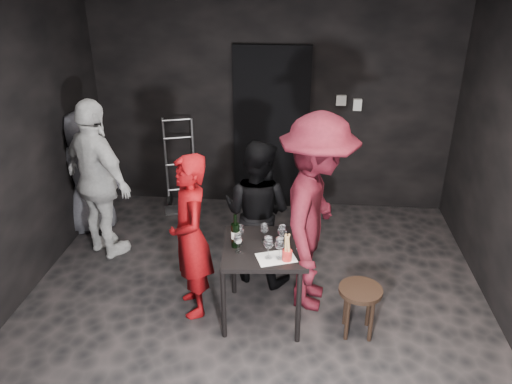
# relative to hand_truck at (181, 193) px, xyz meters

# --- Properties ---
(floor) EXTENTS (4.50, 5.00, 0.02)m
(floor) POSITION_rel_hand_truck_xyz_m (1.16, -2.21, -0.22)
(floor) COLOR black
(floor) RESTS_ON ground
(ceiling) EXTENTS (4.50, 5.00, 0.02)m
(ceiling) POSITION_rel_hand_truck_xyz_m (1.16, -2.21, 2.48)
(ceiling) COLOR silver
(ceiling) RESTS_ON ground
(wall_back) EXTENTS (4.50, 0.04, 2.70)m
(wall_back) POSITION_rel_hand_truck_xyz_m (1.16, 0.29, 1.13)
(wall_back) COLOR black
(wall_back) RESTS_ON ground
(doorway) EXTENTS (0.95, 0.10, 2.10)m
(doorway) POSITION_rel_hand_truck_xyz_m (1.16, 0.23, 0.83)
(doorway) COLOR black
(doorway) RESTS_ON ground
(wallbox_upper) EXTENTS (0.12, 0.06, 0.12)m
(wallbox_upper) POSITION_rel_hand_truck_xyz_m (2.01, 0.24, 1.23)
(wallbox_upper) COLOR #B7B7B2
(wallbox_upper) RESTS_ON wall_back
(wallbox_lower) EXTENTS (0.10, 0.06, 0.14)m
(wallbox_lower) POSITION_rel_hand_truck_xyz_m (2.21, 0.24, 1.18)
(wallbox_lower) COLOR #B7B7B2
(wallbox_lower) RESTS_ON wall_back
(hand_truck) EXTENTS (0.41, 0.34, 1.22)m
(hand_truck) POSITION_rel_hand_truck_xyz_m (0.00, 0.00, 0.00)
(hand_truck) COLOR #B2B2B7
(hand_truck) RESTS_ON floor
(tasting_table) EXTENTS (0.72, 0.72, 0.75)m
(tasting_table) POSITION_rel_hand_truck_xyz_m (1.26, -2.09, 0.43)
(tasting_table) COLOR black
(tasting_table) RESTS_ON floor
(stool) EXTENTS (0.38, 0.38, 0.47)m
(stool) POSITION_rel_hand_truck_xyz_m (2.11, -2.24, 0.16)
(stool) COLOR black
(stool) RESTS_ON floor
(server_red) EXTENTS (0.58, 0.69, 1.61)m
(server_red) POSITION_rel_hand_truck_xyz_m (0.60, -2.04, 0.58)
(server_red) COLOR maroon
(server_red) RESTS_ON floor
(woman_black) EXTENTS (0.82, 0.63, 1.49)m
(woman_black) POSITION_rel_hand_truck_xyz_m (1.14, -1.46, 0.52)
(woman_black) COLOR black
(woman_black) RESTS_ON floor
(man_maroon) EXTENTS (0.93, 1.61, 2.35)m
(man_maroon) POSITION_rel_hand_truck_xyz_m (1.71, -1.82, 0.95)
(man_maroon) COLOR #4A0F19
(man_maroon) RESTS_ON floor
(bystander_cream) EXTENTS (1.33, 1.17, 2.08)m
(bystander_cream) POSITION_rel_hand_truck_xyz_m (-0.58, -1.16, 0.82)
(bystander_cream) COLOR white
(bystander_cream) RESTS_ON floor
(bystander_grey) EXTENTS (0.81, 0.62, 1.48)m
(bystander_grey) POSITION_rel_hand_truck_xyz_m (-0.94, -0.66, 0.52)
(bystander_grey) COLOR slate
(bystander_grey) RESTS_ON floor
(tasting_mat) EXTENTS (0.37, 0.31, 0.00)m
(tasting_mat) POSITION_rel_hand_truck_xyz_m (1.38, -2.27, 0.53)
(tasting_mat) COLOR white
(tasting_mat) RESTS_ON tasting_table
(wine_glass_a) EXTENTS (0.09, 0.09, 0.19)m
(wine_glass_a) POSITION_rel_hand_truck_xyz_m (1.05, -2.20, 0.62)
(wine_glass_a) COLOR white
(wine_glass_a) RESTS_ON tasting_table
(wine_glass_b) EXTENTS (0.10, 0.10, 0.20)m
(wine_glass_b) POSITION_rel_hand_truck_xyz_m (1.05, -2.07, 0.63)
(wine_glass_b) COLOR white
(wine_glass_b) RESTS_ON tasting_table
(wine_glass_c) EXTENTS (0.09, 0.09, 0.19)m
(wine_glass_c) POSITION_rel_hand_truck_xyz_m (1.26, -2.01, 0.62)
(wine_glass_c) COLOR white
(wine_glass_c) RESTS_ON tasting_table
(wine_glass_d) EXTENTS (0.09, 0.09, 0.22)m
(wine_glass_d) POSITION_rel_hand_truck_xyz_m (1.31, -2.28, 0.64)
(wine_glass_d) COLOR white
(wine_glass_d) RESTS_ON tasting_table
(wine_glass_e) EXTENTS (0.10, 0.10, 0.22)m
(wine_glass_e) POSITION_rel_hand_truck_xyz_m (1.41, -2.27, 0.64)
(wine_glass_e) COLOR white
(wine_glass_e) RESTS_ON tasting_table
(wine_glass_f) EXTENTS (0.10, 0.10, 0.22)m
(wine_glass_f) POSITION_rel_hand_truck_xyz_m (1.42, -2.06, 0.64)
(wine_glass_f) COLOR white
(wine_glass_f) RESTS_ON tasting_table
(wine_bottle) EXTENTS (0.08, 0.08, 0.31)m
(wine_bottle) POSITION_rel_hand_truck_xyz_m (1.02, -2.12, 0.65)
(wine_bottle) COLOR black
(wine_bottle) RESTS_ON tasting_table
(breadstick_cup) EXTENTS (0.08, 0.08, 0.26)m
(breadstick_cup) POSITION_rel_hand_truck_xyz_m (1.47, -2.29, 0.65)
(breadstick_cup) COLOR red
(breadstick_cup) RESTS_ON tasting_table
(reserved_card) EXTENTS (0.09, 0.13, 0.09)m
(reserved_card) POSITION_rel_hand_truck_xyz_m (1.57, -2.06, 0.57)
(reserved_card) COLOR white
(reserved_card) RESTS_ON tasting_table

